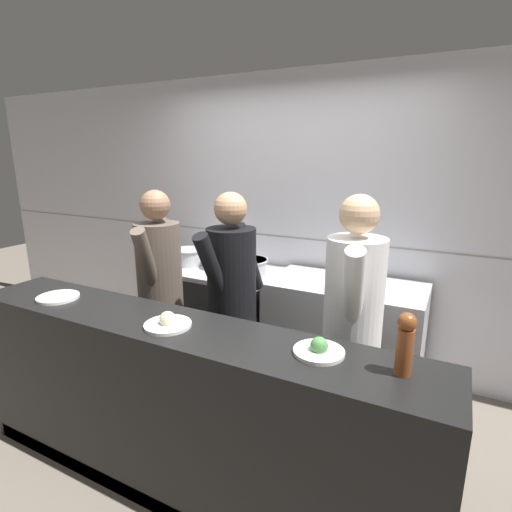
{
  "coord_description": "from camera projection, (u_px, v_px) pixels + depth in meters",
  "views": [
    {
      "loc": [
        1.37,
        -1.85,
        1.9
      ],
      "look_at": [
        0.03,
        0.75,
        1.15
      ],
      "focal_mm": 28.0,
      "sensor_mm": 36.0,
      "label": 1
    }
  ],
  "objects": [
    {
      "name": "chef_line",
      "position": [
        352.0,
        321.0,
        2.36
      ],
      "size": [
        0.4,
        0.74,
        1.69
      ],
      "rotation": [
        0.0,
        0.0,
        0.2
      ],
      "color": "black",
      "rests_on": "ground_plane"
    },
    {
      "name": "chefs_knife",
      "position": [
        354.0,
        291.0,
        2.95
      ],
      "size": [
        0.31,
        0.19,
        0.02
      ],
      "color": "#B7BABF",
      "rests_on": "prep_counter"
    },
    {
      "name": "ground_plane",
      "position": [
        202.0,
        446.0,
        2.67
      ],
      "size": [
        14.0,
        14.0,
        0.0
      ],
      "primitive_type": "plane",
      "color": "#6B6056"
    },
    {
      "name": "pepper_mill",
      "position": [
        405.0,
        343.0,
        1.59
      ],
      "size": [
        0.08,
        0.08,
        0.27
      ],
      "color": "brown",
      "rests_on": "pass_counter"
    },
    {
      "name": "wall_back_tiled",
      "position": [
        293.0,
        221.0,
        3.67
      ],
      "size": [
        8.0,
        0.06,
        2.6
      ],
      "color": "silver",
      "rests_on": "ground_plane"
    },
    {
      "name": "prep_counter",
      "position": [
        343.0,
        336.0,
        3.26
      ],
      "size": [
        1.21,
        0.65,
        0.91
      ],
      "color": "#B7BABF",
      "rests_on": "ground_plane"
    },
    {
      "name": "chef_sous",
      "position": [
        232.0,
        298.0,
        2.77
      ],
      "size": [
        0.37,
        0.73,
        1.66
      ],
      "rotation": [
        0.0,
        0.0,
        -0.11
      ],
      "color": "black",
      "rests_on": "ground_plane"
    },
    {
      "name": "chef_head_cook",
      "position": [
        160.0,
        287.0,
        3.03
      ],
      "size": [
        0.42,
        0.71,
        1.65
      ],
      "rotation": [
        0.0,
        0.0,
        0.32
      ],
      "color": "black",
      "rests_on": "ground_plane"
    },
    {
      "name": "plated_dish_main",
      "position": [
        58.0,
        297.0,
        2.47
      ],
      "size": [
        0.25,
        0.25,
        0.02
      ],
      "color": "white",
      "rests_on": "pass_counter"
    },
    {
      "name": "oven_range",
      "position": [
        222.0,
        313.0,
        3.78
      ],
      "size": [
        1.06,
        0.71,
        0.87
      ],
      "color": "#232326",
      "rests_on": "ground_plane"
    },
    {
      "name": "stock_pot",
      "position": [
        189.0,
        256.0,
        3.79
      ],
      "size": [
        0.29,
        0.29,
        0.15
      ],
      "color": "#B7BABF",
      "rests_on": "oven_range"
    },
    {
      "name": "braising_pot",
      "position": [
        249.0,
        267.0,
        3.47
      ],
      "size": [
        0.33,
        0.33,
        0.14
      ],
      "color": "#B7BABF",
      "rests_on": "oven_range"
    },
    {
      "name": "plated_dish_dessert",
      "position": [
        319.0,
        350.0,
        1.79
      ],
      "size": [
        0.23,
        0.23,
        0.08
      ],
      "color": "white",
      "rests_on": "pass_counter"
    },
    {
      "name": "sauce_pot",
      "position": [
        223.0,
        259.0,
        3.69
      ],
      "size": [
        0.33,
        0.33,
        0.16
      ],
      "color": "beige",
      "rests_on": "oven_range"
    },
    {
      "name": "mixing_bowl_steel",
      "position": [
        358.0,
        277.0,
        3.15
      ],
      "size": [
        0.23,
        0.23,
        0.1
      ],
      "color": "#B7BABF",
      "rests_on": "prep_counter"
    },
    {
      "name": "pass_counter",
      "position": [
        179.0,
        410.0,
        2.23
      ],
      "size": [
        2.79,
        0.45,
        1.03
      ],
      "color": "black",
      "rests_on": "ground_plane"
    },
    {
      "name": "plated_dish_appetiser",
      "position": [
        168.0,
        323.0,
        2.07
      ],
      "size": [
        0.25,
        0.25,
        0.09
      ],
      "color": "white",
      "rests_on": "pass_counter"
    }
  ]
}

